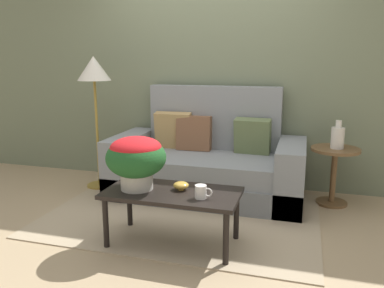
{
  "coord_description": "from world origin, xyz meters",
  "views": [
    {
      "loc": [
        1.05,
        -3.15,
        1.44
      ],
      "look_at": [
        0.1,
        0.13,
        0.7
      ],
      "focal_mm": 36.34,
      "sensor_mm": 36.0,
      "label": 1
    }
  ],
  "objects": [
    {
      "name": "coffee_table",
      "position": [
        0.1,
        -0.43,
        0.39
      ],
      "size": [
        1.05,
        0.53,
        0.44
      ],
      "color": "black",
      "rests_on": "ground"
    },
    {
      "name": "potted_plant",
      "position": [
        -0.18,
        -0.46,
        0.7
      ],
      "size": [
        0.47,
        0.47,
        0.42
      ],
      "color": "#B7B2A8",
      "rests_on": "coffee_table"
    },
    {
      "name": "area_rug",
      "position": [
        0.0,
        0.15,
        0.01
      ],
      "size": [
        2.49,
        1.78,
        0.01
      ],
      "primitive_type": "cube",
      "color": "tan",
      "rests_on": "ground"
    },
    {
      "name": "side_table",
      "position": [
        1.37,
        0.85,
        0.4
      ],
      "size": [
        0.47,
        0.47,
        0.58
      ],
      "color": "brown",
      "rests_on": "ground"
    },
    {
      "name": "couch",
      "position": [
        0.08,
        0.77,
        0.33
      ],
      "size": [
        2.02,
        0.94,
        1.15
      ],
      "color": "slate",
      "rests_on": "ground"
    },
    {
      "name": "floor_lamp",
      "position": [
        -1.17,
        0.67,
        1.24
      ],
      "size": [
        0.36,
        0.36,
        1.48
      ],
      "color": "olive",
      "rests_on": "ground"
    },
    {
      "name": "table_vase",
      "position": [
        1.38,
        0.83,
        0.7
      ],
      "size": [
        0.13,
        0.13,
        0.28
      ],
      "color": "silver",
      "rests_on": "side_table"
    },
    {
      "name": "coffee_mug",
      "position": [
        0.36,
        -0.53,
        0.49
      ],
      "size": [
        0.13,
        0.09,
        0.1
      ],
      "color": "white",
      "rests_on": "coffee_table"
    },
    {
      "name": "ground_plane",
      "position": [
        0.0,
        0.0,
        0.0
      ],
      "size": [
        14.0,
        14.0,
        0.0
      ],
      "primitive_type": "plane",
      "color": "tan"
    },
    {
      "name": "snack_bowl",
      "position": [
        0.16,
        -0.38,
        0.48
      ],
      "size": [
        0.12,
        0.12,
        0.06
      ],
      "color": "gold",
      "rests_on": "coffee_table"
    },
    {
      "name": "wall_back",
      "position": [
        0.0,
        1.27,
        1.37
      ],
      "size": [
        6.4,
        0.12,
        2.74
      ],
      "primitive_type": "cube",
      "color": "slate",
      "rests_on": "ground"
    }
  ]
}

